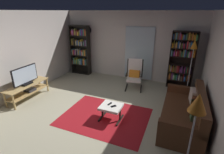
% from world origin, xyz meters
% --- Properties ---
extents(ground_plane, '(7.02, 7.02, 0.00)m').
position_xyz_m(ground_plane, '(0.00, 0.00, 0.00)').
color(ground_plane, '#ABA487').
extents(wall_back, '(5.60, 0.06, 2.60)m').
position_xyz_m(wall_back, '(0.00, 2.90, 1.30)').
color(wall_back, beige).
rests_on(wall_back, ground).
extents(wall_left, '(0.06, 6.00, 2.60)m').
position_xyz_m(wall_left, '(-2.70, 0.00, 1.30)').
color(wall_left, beige).
rests_on(wall_left, ground).
extents(wall_right, '(0.06, 6.00, 2.60)m').
position_xyz_m(wall_right, '(2.70, 0.00, 1.30)').
color(wall_right, beige).
rests_on(wall_right, ground).
extents(glass_door_panel, '(1.10, 0.01, 2.00)m').
position_xyz_m(glass_door_panel, '(0.42, 2.83, 1.05)').
color(glass_door_panel, silver).
extents(area_rug, '(2.19, 1.68, 0.01)m').
position_xyz_m(area_rug, '(0.31, -0.07, 0.00)').
color(area_rug, maroon).
rests_on(area_rug, ground).
extents(tv_stand, '(0.44, 1.40, 0.48)m').
position_xyz_m(tv_stand, '(-2.31, -0.06, 0.32)').
color(tv_stand, tan).
rests_on(tv_stand, ground).
extents(television, '(0.20, 0.86, 0.57)m').
position_xyz_m(television, '(-2.31, -0.07, 0.75)').
color(television, black).
rests_on(television, tv_stand).
extents(bookshelf_near_tv, '(0.82, 0.30, 2.04)m').
position_xyz_m(bookshelf_near_tv, '(-2.04, 2.62, 1.07)').
color(bookshelf_near_tv, black).
rests_on(bookshelf_near_tv, ground).
extents(bookshelf_near_sofa, '(0.82, 0.30, 1.97)m').
position_xyz_m(bookshelf_near_sofa, '(1.97, 2.66, 1.05)').
color(bookshelf_near_sofa, black).
rests_on(bookshelf_near_sofa, ground).
extents(leather_sofa, '(0.88, 1.99, 0.84)m').
position_xyz_m(leather_sofa, '(2.20, 0.39, 0.31)').
color(leather_sofa, '#512E1A').
rests_on(leather_sofa, ground).
extents(lounge_armchair, '(0.67, 0.74, 1.02)m').
position_xyz_m(lounge_armchair, '(0.50, 2.00, 0.53)').
color(lounge_armchair, black).
rests_on(lounge_armchair, ground).
extents(ottoman, '(0.52, 0.48, 0.38)m').
position_xyz_m(ottoman, '(0.49, -0.09, 0.31)').
color(ottoman, white).
rests_on(ottoman, ground).
extents(tv_remote, '(0.07, 0.15, 0.02)m').
position_xyz_m(tv_remote, '(0.43, -0.03, 0.39)').
color(tv_remote, black).
rests_on(tv_remote, ottoman).
extents(cell_phone, '(0.14, 0.15, 0.01)m').
position_xyz_m(cell_phone, '(0.56, -0.10, 0.39)').
color(cell_phone, black).
rests_on(cell_phone, ottoman).
extents(floor_lamp_by_sofa, '(0.22, 0.22, 1.67)m').
position_xyz_m(floor_lamp_by_sofa, '(2.19, -1.43, 1.39)').
color(floor_lamp_by_sofa, '#A5A5AD').
rests_on(floor_lamp_by_sofa, ground).
extents(floor_lamp_by_shelf, '(0.22, 0.22, 1.80)m').
position_xyz_m(floor_lamp_by_shelf, '(2.25, 2.12, 1.48)').
color(floor_lamp_by_shelf, '#A5A5AD').
rests_on(floor_lamp_by_shelf, ground).
extents(wall_clock, '(0.29, 0.03, 0.29)m').
position_xyz_m(wall_clock, '(-1.74, 2.82, 1.85)').
color(wall_clock, silver).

